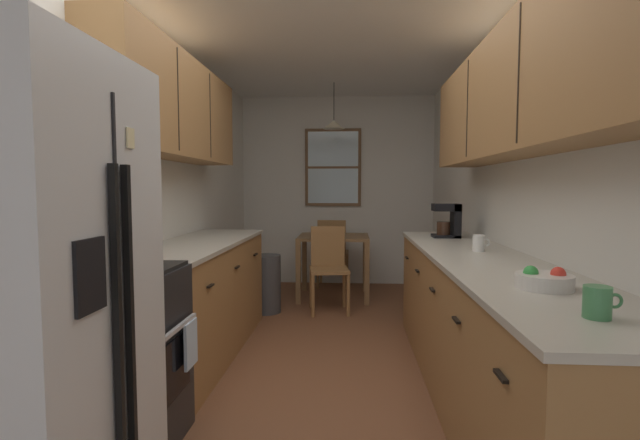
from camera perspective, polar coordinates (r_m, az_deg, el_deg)
ground_plane at (r=3.90m, az=0.85°, el=-15.71°), size 12.00×12.00×0.00m
wall_left at (r=3.98m, az=-18.97°, el=3.21°), size 0.10×9.00×2.55m
wall_right at (r=3.84m, az=21.44°, el=3.13°), size 0.10×9.00×2.55m
wall_back at (r=6.32m, az=2.16°, el=3.63°), size 4.40×0.10×2.55m
ceiling_slab at (r=3.89m, az=0.89°, el=23.15°), size 4.40×9.00×0.08m
refrigerator at (r=1.88m, az=-33.79°, el=-9.99°), size 0.76×0.74×1.76m
stove_range at (r=2.59m, az=-24.69°, el=-15.40°), size 0.66×0.61×1.10m
microwave_over_range at (r=2.53m, az=-27.82°, el=12.19°), size 0.39×0.62×0.35m
counter_left at (r=3.77m, az=-14.89°, el=-9.39°), size 0.64×2.06×0.90m
upper_cabinets_left at (r=3.72m, az=-17.66°, el=13.10°), size 0.33×2.14×0.75m
counter_right at (r=3.01m, az=19.75°, el=-12.92°), size 0.64×3.21×0.90m
upper_cabinets_right at (r=2.93m, az=23.41°, el=14.24°), size 0.33×2.89×0.70m
dining_table at (r=5.48m, az=1.71°, el=-3.35°), size 0.83×0.74×0.75m
dining_chair_near at (r=4.92m, az=1.08°, el=-5.53°), size 0.45×0.45×0.90m
dining_chair_far at (r=6.07m, az=1.55°, el=-3.72°), size 0.42×0.42×0.90m
pendant_light at (r=5.48m, az=1.74°, el=11.84°), size 0.26×0.26×0.54m
back_window at (r=6.25m, az=1.64°, el=6.57°), size 0.76×0.05×1.05m
trash_bin at (r=4.91m, az=-6.73°, el=-7.90°), size 0.31×0.31×0.61m
storage_canister at (r=2.87m, az=-20.77°, el=-2.99°), size 0.11×0.11×0.16m
dish_towel at (r=2.57m, az=-15.82°, el=-14.65°), size 0.02×0.16×0.24m
coffee_maker at (r=3.99m, az=15.84°, el=0.03°), size 0.22×0.18×0.28m
mug_by_coffeemaker at (r=1.72m, az=31.35°, el=-8.75°), size 0.12×0.08×0.10m
mug_spare at (r=3.18m, az=19.20°, el=-2.74°), size 0.11×0.08×0.11m
fruit_bowl at (r=2.12m, az=26.18°, el=-6.71°), size 0.23×0.23×0.09m
table_serving_bowl at (r=5.41m, az=0.57°, el=-1.70°), size 0.19×0.19×0.06m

